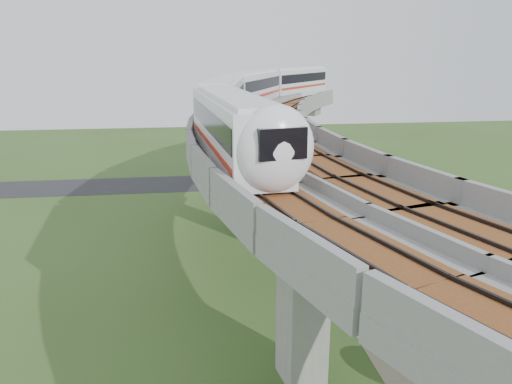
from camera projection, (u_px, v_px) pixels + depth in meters
The scene contains 14 objects.
ground at pixel (256, 287), 35.56m from camera, with size 160.00×160.00×0.00m, color #385020.
dirt_lot at pixel (454, 287), 35.49m from camera, with size 18.00×26.00×0.04m, color gray.
asphalt_road at pixel (224, 182), 64.16m from camera, with size 60.00×8.00×0.03m, color #232326.
viaduct at pixel (312, 162), 33.61m from camera, with size 19.58×73.98×11.40m.
metro_train at pixel (260, 93), 48.09m from camera, with size 20.75×58.94×3.64m.
fence at pixel (387, 270), 36.64m from camera, with size 3.87×38.73×1.50m.
tree_0 at pixel (321, 179), 58.69m from camera, with size 1.90×1.90×2.52m.
tree_1 at pixel (319, 185), 53.61m from camera, with size 2.47×2.47×3.47m.
tree_2 at pixel (326, 209), 47.24m from camera, with size 2.49×2.49×2.85m.
tree_3 at pixel (339, 237), 40.20m from camera, with size 2.34×2.34×2.78m.
tree_4 at pixel (360, 262), 35.00m from camera, with size 2.26×2.26×2.92m.
tree_5 at pixel (378, 293), 30.17m from camera, with size 2.33×2.33×3.10m.
tree_6 at pixel (467, 362), 22.91m from camera, with size 2.57×2.57×3.52m.
car_dark at pixel (439, 264), 37.89m from camera, with size 1.59×3.91×1.13m, color black.
Camera 1 is at (-4.41, -32.08, 16.19)m, focal length 35.00 mm.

